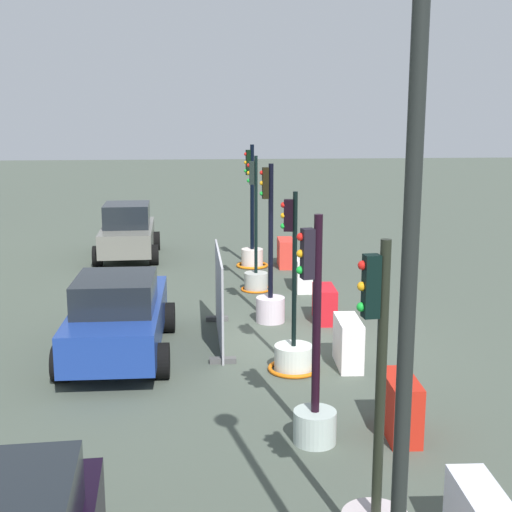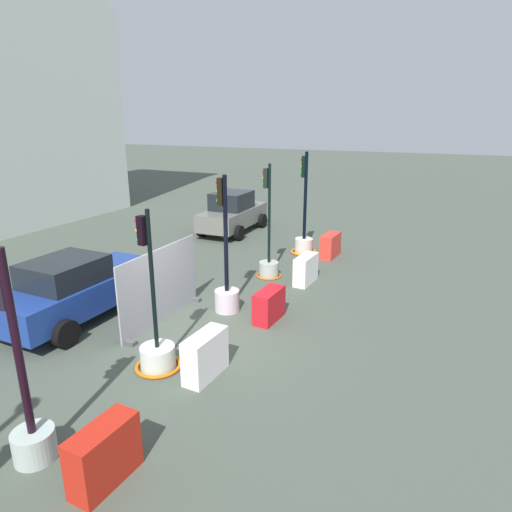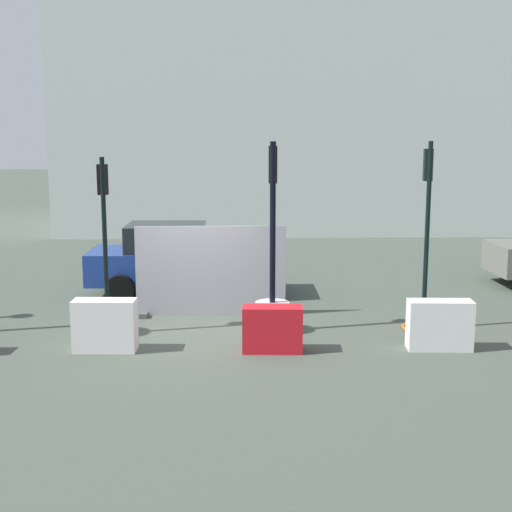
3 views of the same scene
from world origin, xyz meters
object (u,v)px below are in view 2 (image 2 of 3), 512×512
object	(u,v)px
traffic_light_1	(29,415)
car_blue_estate	(78,288)
traffic_light_5	(304,238)
construction_barrier_4	(306,269)
construction_barrier_1	(104,455)
construction_barrier_2	(205,356)
traffic_light_3	(227,287)
traffic_light_4	(269,260)
construction_barrier_3	(269,305)
traffic_light_2	(157,349)
construction_barrier_5	(330,246)
car_grey_saloon	(233,213)

from	to	relation	value
traffic_light_1	car_blue_estate	world-z (taller)	traffic_light_1
traffic_light_5	construction_barrier_4	size ratio (longest dim) A/B	3.32
car_blue_estate	traffic_light_5	bearing A→B (deg)	-22.85
construction_barrier_1	construction_barrier_2	bearing A→B (deg)	2.18
traffic_light_3	traffic_light_4	size ratio (longest dim) A/B	1.00
construction_barrier_1	construction_barrier_2	xyz separation A→B (m)	(2.87, 0.11, 0.01)
construction_barrier_3	construction_barrier_4	xyz separation A→B (m)	(2.89, 0.02, 0.04)
traffic_light_1	construction_barrier_1	world-z (taller)	traffic_light_1
construction_barrier_4	traffic_light_3	bearing A→B (deg)	156.80
traffic_light_5	construction_barrier_1	world-z (taller)	traffic_light_5
construction_barrier_1	construction_barrier_3	bearing A→B (deg)	-0.07
traffic_light_4	construction_barrier_4	world-z (taller)	traffic_light_4
traffic_light_1	construction_barrier_1	bearing A→B (deg)	-85.48
traffic_light_2	construction_barrier_5	world-z (taller)	traffic_light_2
construction_barrier_2	construction_barrier_5	bearing A→B (deg)	-0.22
construction_barrier_4	car_blue_estate	world-z (taller)	car_blue_estate
construction_barrier_1	car_grey_saloon	world-z (taller)	car_grey_saloon
traffic_light_4	traffic_light_5	distance (m)	2.93
traffic_light_3	car_grey_saloon	xyz separation A→B (m)	(7.55, 3.78, 0.19)
traffic_light_5	construction_barrier_2	bearing A→B (deg)	-173.50
traffic_light_3	construction_barrier_5	distance (m)	5.86
traffic_light_2	traffic_light_4	size ratio (longest dim) A/B	0.92
traffic_light_1	construction_barrier_5	world-z (taller)	traffic_light_1
traffic_light_3	traffic_light_4	xyz separation A→B (m)	(2.88, 0.05, -0.12)
construction_barrier_1	traffic_light_3	bearing A→B (deg)	11.89
traffic_light_3	construction_barrier_5	size ratio (longest dim) A/B	3.09
construction_barrier_1	construction_barrier_4	size ratio (longest dim) A/B	0.94
construction_barrier_1	construction_barrier_5	distance (m)	11.53
construction_barrier_1	construction_barrier_4	bearing A→B (deg)	0.08
car_blue_estate	construction_barrier_5	bearing A→B (deg)	-29.23
traffic_light_1	construction_barrier_2	distance (m)	3.20
traffic_light_5	traffic_light_1	bearing A→B (deg)	179.15
traffic_light_3	construction_barrier_1	world-z (taller)	traffic_light_3
traffic_light_2	traffic_light_3	distance (m)	3.07
traffic_light_2	construction_barrier_1	world-z (taller)	traffic_light_2
construction_barrier_3	car_blue_estate	bearing A→B (deg)	113.15
traffic_light_2	construction_barrier_2	size ratio (longest dim) A/B	3.01
construction_barrier_3	construction_barrier_5	bearing A→B (deg)	0.81
traffic_light_5	construction_barrier_5	distance (m)	1.04
construction_barrier_1	car_blue_estate	world-z (taller)	car_blue_estate
traffic_light_4	construction_barrier_3	bearing A→B (deg)	-156.59
construction_barrier_5	construction_barrier_3	bearing A→B (deg)	-179.19
construction_barrier_3	construction_barrier_2	bearing A→B (deg)	177.68
traffic_light_5	construction_barrier_1	xyz separation A→B (m)	(-11.60, -1.10, -0.13)
construction_barrier_1	traffic_light_2	bearing A→B (deg)	22.90
traffic_light_1	traffic_light_5	bearing A→B (deg)	-0.85
traffic_light_3	construction_barrier_1	distance (m)	5.92
traffic_light_4	car_blue_estate	world-z (taller)	traffic_light_4
traffic_light_4	construction_barrier_2	world-z (taller)	traffic_light_4
traffic_light_4	construction_barrier_4	size ratio (longest dim) A/B	3.18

